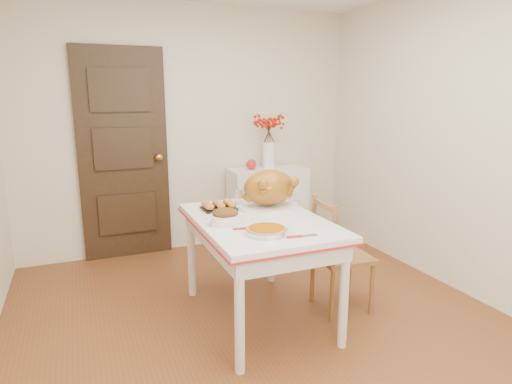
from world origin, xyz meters
name	(u,v)px	position (x,y,z in m)	size (l,w,h in m)	color
floor	(271,336)	(0.00, 0.00, 0.00)	(3.50, 4.00, 0.00)	brown
wall_back	(192,130)	(0.00, 2.00, 1.25)	(3.50, 0.00, 2.50)	beige
wall_right	(479,142)	(1.75, 0.00, 1.25)	(0.00, 4.00, 2.50)	beige
door_back	(123,155)	(-0.70, 1.97, 1.03)	(0.85, 0.06, 2.06)	black
sideboard	(268,206)	(0.77, 1.78, 0.42)	(0.83, 0.37, 0.83)	white
kitchen_table	(259,269)	(0.02, 0.27, 0.38)	(0.87, 1.27, 0.76)	white
chair_oak	(343,254)	(0.67, 0.18, 0.43)	(0.38, 0.38, 0.87)	brown
berry_vase	(269,141)	(0.78, 1.78, 1.13)	(0.30, 0.30, 0.58)	white
apple	(251,164)	(0.57, 1.78, 0.89)	(0.11, 0.11, 0.11)	red
turkey_platter	(269,190)	(0.20, 0.50, 0.91)	(0.46, 0.37, 0.29)	#A2611D
pumpkin_pie	(266,230)	(-0.07, -0.07, 0.79)	(0.26, 0.26, 0.05)	#9D4D00
stuffing_dish	(225,217)	(-0.24, 0.23, 0.81)	(0.26, 0.21, 0.10)	#5D3412
rolls_tray	(219,205)	(-0.16, 0.61, 0.79)	(0.25, 0.19, 0.07)	#BD6F34
pie_server	(302,236)	(0.11, -0.21, 0.76)	(0.20, 0.06, 0.01)	silver
carving_knife	(252,228)	(-0.11, 0.06, 0.76)	(0.26, 0.06, 0.01)	silver
drinking_glass	(239,196)	(0.04, 0.73, 0.82)	(0.07, 0.07, 0.11)	white
shaker_pair	(268,194)	(0.30, 0.73, 0.81)	(0.10, 0.04, 0.10)	white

